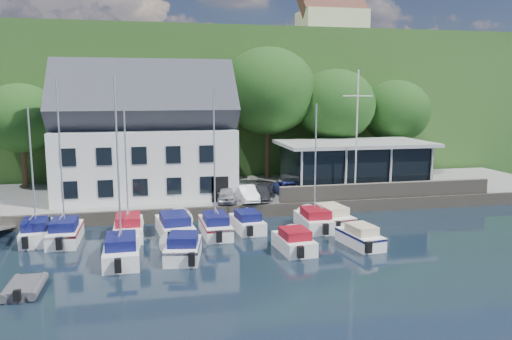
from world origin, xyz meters
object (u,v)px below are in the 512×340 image
object	(u,v)px
car_silver	(226,194)
boat_r2_3	(294,239)
boat_r2_1	(119,180)
club_pavilion	(354,165)
boat_r1_5	(247,220)
boat_r2_2	(183,246)
boat_r1_6	(315,165)
boat_r1_0	(32,172)
dinghy_1	(24,286)
boat_r2_4	(360,235)
car_white	(247,193)
car_dgrey	(262,192)
boat_r1_1	(61,169)
harbor_building	(146,143)
flagpole	(357,135)
boat_r1_4	(214,168)
boat_r1_7	(330,215)
boat_r1_2	(126,167)
car_blue	(289,189)
boat_r1_3	(175,224)

from	to	relation	value
car_silver	boat_r2_3	xyz separation A→B (m)	(2.60, -9.82, -0.89)
boat_r2_1	club_pavilion	bearing A→B (deg)	32.36
boat_r1_5	boat_r2_2	size ratio (longest dim) A/B	1.04
car_silver	boat_r1_6	size ratio (longest dim) A/B	0.38
boat_r1_0	boat_r1_5	bearing A→B (deg)	-6.80
boat_r2_1	dinghy_1	distance (m)	7.16
boat_r1_6	boat_r2_4	bearing A→B (deg)	-70.06
car_white	car_dgrey	bearing A→B (deg)	11.13
dinghy_1	boat_r1_5	bearing A→B (deg)	34.69
boat_r1_1	boat_r2_3	bearing A→B (deg)	-19.04
car_silver	boat_r1_5	xyz separation A→B (m)	(0.71, -4.85, -0.89)
boat_r1_0	dinghy_1	bearing A→B (deg)	-87.68
harbor_building	flagpole	size ratio (longest dim) A/B	1.42
car_white	boat_r1_4	world-z (taller)	boat_r1_4
boat_r2_3	boat_r2_4	bearing A→B (deg)	-3.68
boat_r1_1	boat_r1_7	distance (m)	18.29
boat_r1_4	boat_r2_3	bearing A→B (deg)	-48.13
club_pavilion	boat_r1_2	xyz separation A→B (m)	(-19.24, -8.18, 1.60)
boat_r1_4	boat_r1_5	world-z (taller)	boat_r1_4
car_silver	boat_r1_7	distance (m)	8.37
boat_r1_0	boat_r1_2	world-z (taller)	boat_r1_2
boat_r2_1	car_dgrey	bearing A→B (deg)	42.12
harbor_building	car_blue	distance (m)	12.28
boat_r1_7	club_pavilion	bearing A→B (deg)	48.94
car_blue	boat_r1_3	size ratio (longest dim) A/B	0.54
boat_r2_1	boat_r2_2	size ratio (longest dim) A/B	1.86
boat_r1_1	car_silver	bearing A→B (deg)	24.55
harbor_building	car_blue	xyz separation A→B (m)	(11.30, -3.05, -3.72)
boat_r1_6	dinghy_1	size ratio (longest dim) A/B	3.11
boat_r2_1	flagpole	bearing A→B (deg)	25.23
flagpole	boat_r1_2	xyz separation A→B (m)	(-17.67, -4.14, -1.44)
boat_r1_3	boat_r1_7	distance (m)	10.98
car_white	boat_r1_1	xyz separation A→B (m)	(-12.74, -5.07, 3.08)
car_white	car_blue	world-z (taller)	car_blue
car_white	boat_r1_3	bearing A→B (deg)	-142.14
car_white	boat_r2_2	size ratio (longest dim) A/B	0.74
boat_r1_2	boat_r1_1	bearing A→B (deg)	-174.87
club_pavilion	boat_r2_2	distance (m)	20.99
boat_r1_2	boat_r2_4	world-z (taller)	boat_r1_2
boat_r2_2	boat_r1_3	bearing A→B (deg)	102.57
car_blue	dinghy_1	bearing A→B (deg)	-137.57
boat_r1_4	boat_r2_2	xyz separation A→B (m)	(-2.42, -4.42, -3.79)
boat_r1_2	boat_r1_4	bearing A→B (deg)	-8.52
boat_r1_4	boat_r1_7	xyz separation A→B (m)	(8.32, 0.53, -3.77)
car_silver	boat_r1_1	xyz separation A→B (m)	(-11.13, -5.09, 3.10)
boat_r1_5	boat_r2_1	distance (m)	10.19
car_white	boat_r1_5	xyz separation A→B (m)	(-0.90, -4.83, -0.91)
boat_r1_0	boat_r2_1	xyz separation A→B (m)	(5.51, -4.95, 0.15)
car_white	boat_r1_7	xyz separation A→B (m)	(5.13, -4.89, -0.84)
flagpole	boat_r2_4	size ratio (longest dim) A/B	2.03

